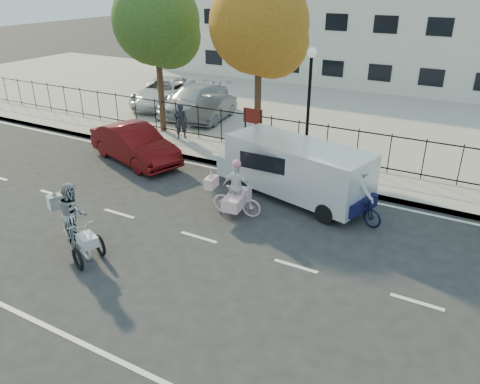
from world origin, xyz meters
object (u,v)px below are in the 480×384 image
Objects in this scene: lamppost at (310,86)px; red_sedan at (135,144)px; bull_bike at (357,198)px; lot_car_c at (212,109)px; pedestrian at (181,121)px; lot_car_b at (164,92)px; unicorn_bike at (236,195)px; white_van at (294,168)px; lot_car_a at (194,100)px; zebra_trike at (75,225)px.

lamppost is 7.17m from red_sedan.
red_sedan is at bearing 106.08° from bull_bike.
lot_car_c is (-6.25, 3.08, -2.36)m from lamppost.
pedestrian reaches higher than lot_car_b.
unicorn_bike is 3.65m from bull_bike.
white_van is 10.98m from lot_car_a.
lot_car_c is at bearing 19.05° from red_sedan.
bull_bike is 9.15m from red_sedan.
bull_bike is 15.52m from lot_car_b.
unicorn_bike is at bearing 103.98° from pedestrian.
bull_bike is (3.07, -3.59, -2.37)m from lamppost.
bull_bike is at bearing -76.47° from red_sedan.
lot_car_a is (-7.85, 3.79, -2.26)m from lamppost.
bull_bike is at bearing -73.53° from unicorn_bike.
lamppost is 0.98× the size of red_sedan.
zebra_trike is at bearing -83.78° from lot_car_c.
red_sedan is (-6.83, 0.00, -0.32)m from white_van.
bull_bike is at bearing -26.81° from zebra_trike.
lot_car_b is (-4.20, 7.34, 0.15)m from red_sedan.
lot_car_b is 4.21m from lot_car_c.
zebra_trike is 4.75m from unicorn_bike.
unicorn_bike reaches higher than lot_car_a.
unicorn_bike is 6.13m from red_sedan.
unicorn_bike is 10.08m from lot_car_c.
lot_car_c is at bearing -21.99° from lot_car_a.
lot_car_b is at bearing 153.61° from lot_car_c.
pedestrian is (-6.71, 2.97, -0.11)m from white_van.
zebra_trike reaches higher than lot_car_b.
pedestrian reaches higher than red_sedan.
white_van is at bearing -72.77° from red_sedan.
zebra_trike is 13.61m from lot_car_a.
pedestrian reaches higher than lot_car_c.
red_sedan is (-5.78, 2.04, 0.05)m from unicorn_bike.
unicorn_bike is at bearing -62.52° from lot_car_c.
zebra_trike is at bearing -77.44° from lot_car_b.
red_sedan is 2.97m from pedestrian.
lamppost reaches higher than unicorn_bike.
lot_car_a is at bearing -29.00° from lot_car_b.
red_sedan is at bearing 63.55° from unicorn_bike.
lot_car_b is (-9.99, 9.38, 0.21)m from unicorn_bike.
lot_car_b is (-11.04, 7.34, -0.17)m from white_van.
lot_car_c is (-0.31, 3.11, -0.19)m from pedestrian.
white_van is 1.18× the size of lot_car_a.
red_sedan is at bearing -97.05° from lot_car_c.
white_van is (0.78, -3.00, -2.06)m from lamppost.
red_sedan is 2.82× the size of pedestrian.
white_van is at bearing -10.66° from zebra_trike.
lot_car_c is (-0.19, 6.08, 0.02)m from red_sedan.
unicorn_bike is at bearing -47.34° from lot_car_a.
lot_car_b is at bearing 39.79° from unicorn_bike.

